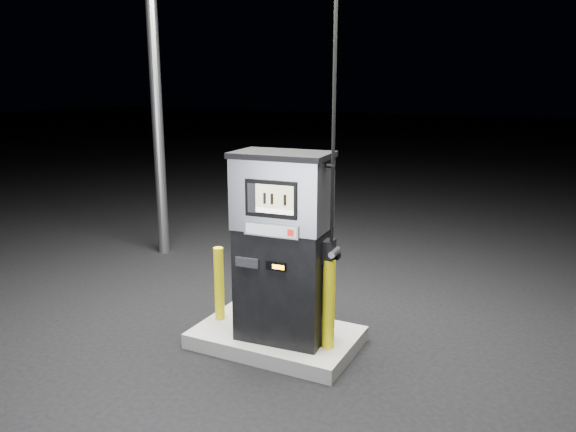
% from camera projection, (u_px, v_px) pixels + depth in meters
% --- Properties ---
extents(ground, '(80.00, 80.00, 0.00)m').
position_uv_depth(ground, '(276.00, 344.00, 5.66)').
color(ground, black).
rests_on(ground, ground).
extents(pump_island, '(1.60, 1.00, 0.15)m').
position_uv_depth(pump_island, '(276.00, 337.00, 5.64)').
color(pump_island, slate).
rests_on(pump_island, ground).
extents(fuel_dispenser, '(1.01, 0.60, 3.76)m').
position_uv_depth(fuel_dispenser, '(283.00, 246.00, 5.26)').
color(fuel_dispenser, black).
rests_on(fuel_dispenser, pump_island).
extents(bollard_left, '(0.13, 0.13, 0.78)m').
position_uv_depth(bollard_left, '(219.00, 284.00, 5.82)').
color(bollard_left, yellow).
rests_on(bollard_left, pump_island).
extents(bollard_right, '(0.15, 0.15, 0.86)m').
position_uv_depth(bollard_right, '(329.00, 304.00, 5.17)').
color(bollard_right, yellow).
rests_on(bollard_right, pump_island).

